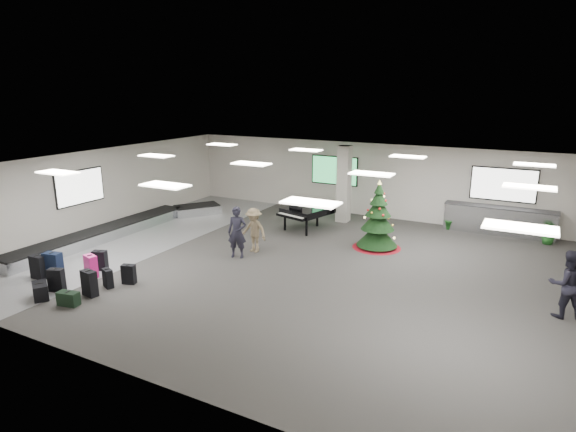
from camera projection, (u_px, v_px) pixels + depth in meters
The scene contains 21 objects.
ground at pixel (307, 267), 15.24m from camera, with size 18.00×18.00×0.00m, color #3B3935.
room_envelope at pixel (306, 190), 15.38m from camera, with size 18.02×14.02×3.21m.
baggage_carousel at pixel (124, 228), 18.67m from camera, with size 2.28×9.71×0.43m.
service_counter at pixel (499, 220), 18.51m from camera, with size 4.05×0.65×1.08m.
suitcase_0 at pixel (57, 280), 13.34m from camera, with size 0.47×0.37×0.66m.
suitcase_1 at pixel (89, 283), 13.03m from camera, with size 0.49×0.31×0.73m.
pink_suitcase at pixel (91, 266), 14.30m from camera, with size 0.49×0.36×0.70m.
suitcase_3 at pixel (129, 274), 13.84m from camera, with size 0.43×0.32×0.59m.
navy_suitcase at pixel (53, 265), 14.23m from camera, with size 0.56×0.40×0.81m.
suitcase_5 at pixel (38, 267), 14.20m from camera, with size 0.48×0.28×0.73m.
green_duffel at pixel (68, 299), 12.48m from camera, with size 0.59×0.37×0.38m.
suitcase_7 at pixel (108, 278), 13.60m from camera, with size 0.42×0.33×0.56m.
suitcase_8 at pixel (100, 260), 14.87m from camera, with size 0.48×0.38×0.64m.
black_duffel at pixel (40, 291), 12.88m from camera, with size 0.74×0.64×0.45m.
christmas_tree at pixel (378, 225), 16.85m from camera, with size 1.71×1.71×2.44m.
grand_piano at pixel (306, 211), 19.02m from camera, with size 1.86×2.17×1.07m.
traveler_a at pixel (237, 232), 15.88m from camera, with size 0.63×0.41×1.73m, color black.
traveler_b at pixel (254, 230), 16.45m from camera, with size 1.00×0.57×1.54m, color #7C694C.
traveler_bench at pixel (566, 284), 11.69m from camera, with size 0.84×0.65×1.73m, color black.
potted_plant_left at pixel (450, 219), 19.22m from camera, with size 0.46×0.37×0.84m, color #16451A.
potted_plant_right at pixel (548, 234), 17.34m from camera, with size 0.43×0.43×0.77m, color #16451A.
Camera 1 is at (6.20, -12.92, 5.46)m, focal length 30.00 mm.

